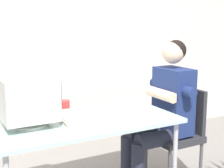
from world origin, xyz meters
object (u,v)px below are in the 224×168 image
at_px(desk, 83,125).
at_px(person_seated, 163,109).
at_px(crt_monitor, 29,99).
at_px(keyboard, 71,118).
at_px(office_chair, 179,129).
at_px(desk_mug, 65,106).

height_order(desk, person_seated, person_seated).
height_order(crt_monitor, keyboard, crt_monitor).
bearing_deg(crt_monitor, office_chair, 0.34).
bearing_deg(person_seated, crt_monitor, -179.61).
distance_m(keyboard, office_chair, 1.11).
height_order(crt_monitor, office_chair, crt_monitor).
distance_m(crt_monitor, keyboard, 0.37).
distance_m(person_seated, desk_mug, 0.88).
distance_m(desk, office_chair, 1.00).
bearing_deg(person_seated, keyboard, -180.00).
bearing_deg(office_chair, desk_mug, 166.21).
relative_size(crt_monitor, person_seated, 0.29).
xyz_separation_m(person_seated, desk_mug, (-0.83, 0.25, 0.08)).
height_order(keyboard, office_chair, office_chair).
relative_size(crt_monitor, keyboard, 0.84).
distance_m(desk, person_seated, 0.79).
relative_size(keyboard, person_seated, 0.34).
height_order(person_seated, desk_mug, person_seated).
bearing_deg(keyboard, person_seated, 0.00).
bearing_deg(desk_mug, desk, -81.22).
height_order(desk, desk_mug, desk_mug).
bearing_deg(crt_monitor, desk, -2.83).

